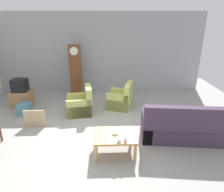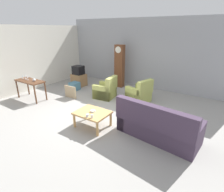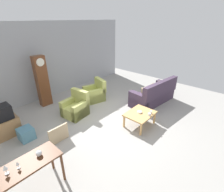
# 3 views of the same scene
# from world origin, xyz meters

# --- Properties ---
(ground_plane) EXTENTS (10.40, 10.40, 0.00)m
(ground_plane) POSITION_xyz_m (0.00, 0.00, 0.00)
(ground_plane) COLOR #999691
(garage_door_wall) EXTENTS (8.40, 0.16, 3.20)m
(garage_door_wall) POSITION_xyz_m (0.00, 3.60, 1.60)
(garage_door_wall) COLOR #9EA0A5
(garage_door_wall) RESTS_ON ground_plane
(couch_floral) EXTENTS (2.19, 1.12, 1.04)m
(couch_floral) POSITION_xyz_m (2.17, -0.36, 0.36)
(couch_floral) COLOR #423347
(couch_floral) RESTS_ON ground_plane
(armchair_olive_near) EXTENTS (0.88, 0.86, 0.92)m
(armchair_olive_near) POSITION_xyz_m (-0.62, 1.29, 0.31)
(armchair_olive_near) COLOR tan
(armchair_olive_near) RESTS_ON ground_plane
(armchair_olive_far) EXTENTS (0.98, 0.96, 0.92)m
(armchair_olive_far) POSITION_xyz_m (0.73, 1.69, 0.31)
(armchair_olive_far) COLOR #B3BC5D
(armchair_olive_far) RESTS_ON ground_plane
(coffee_table_wood) EXTENTS (0.96, 0.76, 0.47)m
(coffee_table_wood) POSITION_xyz_m (0.39, -0.82, 0.40)
(coffee_table_wood) COLOR tan
(coffee_table_wood) RESTS_ON ground_plane
(grandfather_clock) EXTENTS (0.44, 0.30, 2.03)m
(grandfather_clock) POSITION_xyz_m (-0.93, 2.91, 1.02)
(grandfather_clock) COLOR brown
(grandfather_clock) RESTS_ON ground_plane
(tv_stand_cabinet) EXTENTS (0.68, 0.52, 0.58)m
(tv_stand_cabinet) POSITION_xyz_m (-2.73, 1.93, 0.29)
(tv_stand_cabinet) COLOR #997047
(tv_stand_cabinet) RESTS_ON ground_plane
(tv_crt) EXTENTS (0.48, 0.44, 0.42)m
(tv_crt) POSITION_xyz_m (-2.73, 1.93, 0.79)
(tv_crt) COLOR black
(tv_crt) RESTS_ON tv_stand_cabinet
(framed_picture_leaning) EXTENTS (0.60, 0.05, 0.51)m
(framed_picture_leaning) POSITION_xyz_m (-1.85, 0.47, 0.25)
(framed_picture_leaning) COLOR tan
(framed_picture_leaning) RESTS_ON ground_plane
(storage_box_blue) EXTENTS (0.39, 0.41, 0.37)m
(storage_box_blue) POSITION_xyz_m (-2.44, 1.30, 0.18)
(storage_box_blue) COLOR teal
(storage_box_blue) RESTS_ON ground_plane
(cup_white_porcelain) EXTENTS (0.07, 0.07, 0.10)m
(cup_white_porcelain) POSITION_xyz_m (0.61, -1.10, 0.52)
(cup_white_porcelain) COLOR white
(cup_white_porcelain) RESTS_ON coffee_table_wood
(cup_blue_rimmed) EXTENTS (0.08, 0.08, 0.08)m
(cup_blue_rimmed) POSITION_xyz_m (0.47, -1.12, 0.51)
(cup_blue_rimmed) COLOR silver
(cup_blue_rimmed) RESTS_ON coffee_table_wood
(bowl_white_stacked) EXTENTS (0.15, 0.15, 0.05)m
(bowl_white_stacked) POSITION_xyz_m (0.40, -0.80, 0.49)
(bowl_white_stacked) COLOR white
(bowl_white_stacked) RESTS_ON coffee_table_wood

